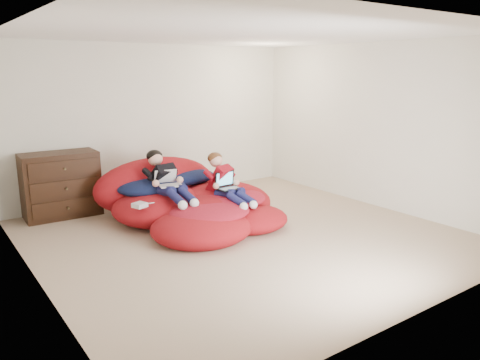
{
  "coord_description": "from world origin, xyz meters",
  "views": [
    {
      "loc": [
        -3.37,
        -4.62,
        2.06
      ],
      "look_at": [
        0.03,
        0.15,
        0.7
      ],
      "focal_mm": 35.0,
      "sensor_mm": 36.0,
      "label": 1
    }
  ],
  "objects_px": {
    "dresser": "(61,185)",
    "laptop_white": "(168,181)",
    "older_boy": "(165,177)",
    "younger_boy": "(225,180)",
    "beanbag_pile": "(191,203)",
    "laptop_black": "(227,184)"
  },
  "relations": [
    {
      "from": "beanbag_pile",
      "to": "dresser",
      "type": "bearing_deg",
      "value": 138.11
    },
    {
      "from": "younger_boy",
      "to": "laptop_black",
      "type": "distance_m",
      "value": 0.08
    },
    {
      "from": "dresser",
      "to": "laptop_white",
      "type": "distance_m",
      "value": 1.68
    },
    {
      "from": "beanbag_pile",
      "to": "laptop_black",
      "type": "distance_m",
      "value": 0.61
    },
    {
      "from": "dresser",
      "to": "laptop_black",
      "type": "relative_size",
      "value": 3.34
    },
    {
      "from": "dresser",
      "to": "younger_boy",
      "type": "xyz_separation_m",
      "value": [
        1.78,
        -1.61,
        0.14
      ]
    },
    {
      "from": "younger_boy",
      "to": "laptop_black",
      "type": "xyz_separation_m",
      "value": [
        -0.0,
        -0.06,
        -0.05
      ]
    },
    {
      "from": "dresser",
      "to": "laptop_white",
      "type": "bearing_deg",
      "value": -49.67
    },
    {
      "from": "beanbag_pile",
      "to": "laptop_white",
      "type": "distance_m",
      "value": 0.49
    },
    {
      "from": "beanbag_pile",
      "to": "laptop_black",
      "type": "height_order",
      "value": "beanbag_pile"
    },
    {
      "from": "dresser",
      "to": "laptop_white",
      "type": "xyz_separation_m",
      "value": [
        1.08,
        -1.27,
        0.15
      ]
    },
    {
      "from": "younger_boy",
      "to": "laptop_black",
      "type": "bearing_deg",
      "value": -90.0
    },
    {
      "from": "older_boy",
      "to": "laptop_white",
      "type": "xyz_separation_m",
      "value": [
        0.0,
        -0.1,
        -0.04
      ]
    },
    {
      "from": "dresser",
      "to": "beanbag_pile",
      "type": "height_order",
      "value": "dresser"
    },
    {
      "from": "dresser",
      "to": "older_boy",
      "type": "bearing_deg",
      "value": -47.43
    },
    {
      "from": "younger_boy",
      "to": "laptop_white",
      "type": "distance_m",
      "value": 0.77
    },
    {
      "from": "beanbag_pile",
      "to": "laptop_white",
      "type": "height_order",
      "value": "beanbag_pile"
    },
    {
      "from": "beanbag_pile",
      "to": "younger_boy",
      "type": "height_order",
      "value": "younger_boy"
    },
    {
      "from": "older_boy",
      "to": "younger_boy",
      "type": "bearing_deg",
      "value": -31.67
    },
    {
      "from": "laptop_white",
      "to": "laptop_black",
      "type": "xyz_separation_m",
      "value": [
        0.69,
        -0.39,
        -0.06
      ]
    },
    {
      "from": "older_boy",
      "to": "laptop_white",
      "type": "bearing_deg",
      "value": -90.0
    },
    {
      "from": "dresser",
      "to": "younger_boy",
      "type": "height_order",
      "value": "younger_boy"
    }
  ]
}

